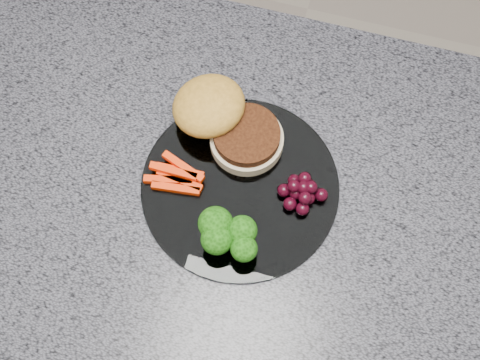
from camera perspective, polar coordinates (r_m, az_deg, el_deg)
name	(u,v)px	position (r m, az deg, el deg)	size (l,w,h in m)	color
island_cabinet	(213,277)	(1.33, -2.34, -8.27)	(1.20, 0.60, 0.86)	#56341D
countertop	(200,193)	(0.90, -3.42, -1.14)	(1.20, 0.60, 0.04)	#555560
plate	(240,187)	(0.88, 0.00, -0.58)	(0.26, 0.26, 0.01)	white
burger	(222,119)	(0.89, -1.53, 5.23)	(0.18, 0.15, 0.05)	#C8B48D
carrot_sticks	(177,176)	(0.87, -5.42, 0.31)	(0.08, 0.05, 0.02)	#FD3204
broccoli	(227,233)	(0.82, -1.16, -4.59)	(0.08, 0.06, 0.05)	olive
grape_bunch	(302,192)	(0.86, 5.30, -1.01)	(0.07, 0.05, 0.03)	black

